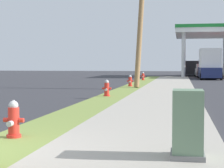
{
  "coord_description": "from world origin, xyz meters",
  "views": [
    {
      "loc": [
        3.81,
        -5.73,
        1.58
      ],
      "look_at": [
        0.56,
        12.69,
        0.62
      ],
      "focal_mm": 62.94,
      "sensor_mm": 36.0,
      "label": 1
    }
  ],
  "objects": [
    {
      "name": "truck_red_at_forecourt",
      "position": [
        6.92,
        39.42,
        0.91
      ],
      "size": [
        2.24,
        5.45,
        1.97
      ],
      "color": "red",
      "rests_on": "ground"
    },
    {
      "name": "car_white_by_near_pump",
      "position": [
        6.44,
        43.26,
        0.72
      ],
      "size": [
        2.05,
        4.55,
        1.57
      ],
      "color": "white",
      "rests_on": "ground"
    },
    {
      "name": "fire_hydrant_third",
      "position": [
        0.53,
        19.66,
        0.45
      ],
      "size": [
        0.42,
        0.37,
        0.74
      ],
      "color": "red",
      "rests_on": "grass_verge"
    },
    {
      "name": "truck_navy_on_apron",
      "position": [
        6.66,
        35.86,
        1.49
      ],
      "size": [
        2.16,
        6.41,
        3.11
      ],
      "color": "navy",
      "rests_on": "ground"
    },
    {
      "name": "fire_hydrant_nearest",
      "position": [
        0.53,
        1.55,
        0.45
      ],
      "size": [
        0.42,
        0.38,
        0.74
      ],
      "color": "red",
      "rests_on": "grass_verge"
    },
    {
      "name": "fire_hydrant_second",
      "position": [
        0.49,
        11.7,
        0.45
      ],
      "size": [
        0.42,
        0.38,
        0.74
      ],
      "color": "red",
      "rests_on": "grass_verge"
    },
    {
      "name": "utility_cabinet",
      "position": [
        3.91,
        0.46,
        0.61
      ],
      "size": [
        0.53,
        0.63,
        1.06
      ],
      "color": "slate",
      "rests_on": "sidewalk_slab"
    },
    {
      "name": "car_silver_by_far_pump",
      "position": [
        6.73,
        50.26,
        0.72
      ],
      "size": [
        2.22,
        4.62,
        1.57
      ],
      "color": "#BCBCC1",
      "rests_on": "ground"
    },
    {
      "name": "sidewalk_slab",
      "position": [
        3.0,
        0.0,
        0.06
      ],
      "size": [
        3.2,
        80.0,
        0.12
      ],
      "primitive_type": "cube",
      "color": "#A8A093",
      "rests_on": "ground"
    },
    {
      "name": "truck_black_at_far_bay",
      "position": [
        4.99,
        46.95,
        0.91
      ],
      "size": [
        2.34,
        5.48,
        1.97
      ],
      "color": "black",
      "rests_on": "ground"
    },
    {
      "name": "fire_hydrant_fourth",
      "position": [
        0.43,
        29.44,
        0.45
      ],
      "size": [
        0.42,
        0.37,
        0.74
      ],
      "color": "red",
      "rests_on": "grass_verge"
    },
    {
      "name": "utility_pole_midground",
      "position": [
        1.28,
        19.01,
        4.55
      ],
      "size": [
        0.79,
        2.21,
        8.7
      ],
      "color": "#937047",
      "rests_on": "grass_verge"
    }
  ]
}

